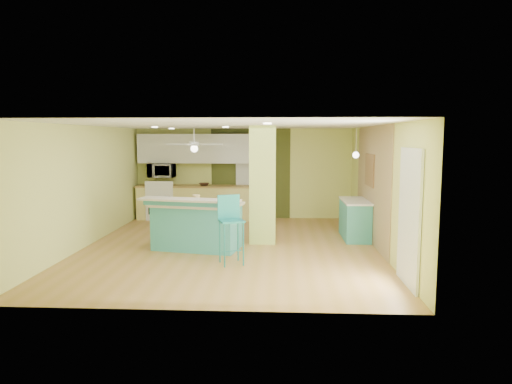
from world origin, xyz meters
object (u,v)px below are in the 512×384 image
(bar_stool, at_px, (230,218))
(fruit_bowl, at_px, (204,184))
(side_counter, at_px, (355,219))
(canister, at_px, (196,199))
(peninsula, at_px, (197,225))

(bar_stool, height_order, fruit_bowl, bar_stool)
(side_counter, xyz_separation_m, canister, (-3.37, -1.14, 0.58))
(side_counter, relative_size, canister, 7.86)
(peninsula, bearing_deg, side_counter, 30.35)
(side_counter, distance_m, canister, 3.61)
(side_counter, height_order, canister, canister)
(fruit_bowl, relative_size, canister, 1.69)
(peninsula, height_order, bar_stool, bar_stool)
(bar_stool, bearing_deg, peninsula, 106.75)
(bar_stool, xyz_separation_m, fruit_bowl, (-1.19, 4.36, 0.15))
(bar_stool, relative_size, canister, 7.19)
(side_counter, xyz_separation_m, fruit_bowl, (-3.76, 2.18, 0.54))
(side_counter, distance_m, fruit_bowl, 4.38)
(peninsula, height_order, side_counter, peninsula)
(peninsula, bearing_deg, fruit_bowl, 108.10)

